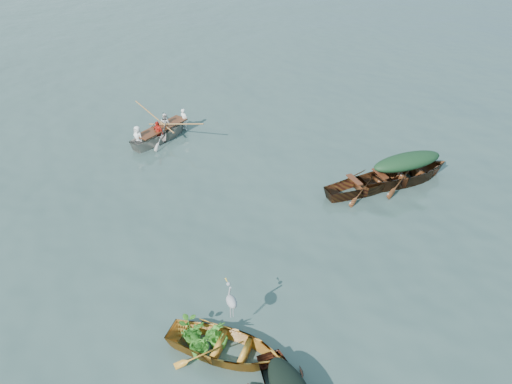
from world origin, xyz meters
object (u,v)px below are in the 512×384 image
yellow_dinghy (226,354)px  rowed_boat (163,139)px  open_wooden_boat (365,191)px  green_tarp_boat (403,182)px  heron (232,307)px

yellow_dinghy → rowed_boat: rowed_boat is taller
yellow_dinghy → open_wooden_boat: bearing=-14.2°
rowed_boat → open_wooden_boat: bearing=-171.5°
open_wooden_boat → yellow_dinghy: bearing=123.7°
yellow_dinghy → green_tarp_boat: bearing=-19.6°
yellow_dinghy → open_wooden_boat: 7.87m
green_tarp_boat → heron: bearing=117.8°
open_wooden_boat → heron: heron is taller
green_tarp_boat → open_wooden_boat: bearing=90.0°
yellow_dinghy → open_wooden_boat: size_ratio=0.82×
yellow_dinghy → heron: 1.07m
yellow_dinghy → green_tarp_boat: 9.16m
rowed_boat → heron: (-0.88, -10.31, 0.92)m
green_tarp_boat → open_wooden_boat: green_tarp_boat is taller
green_tarp_boat → heron: size_ratio=5.08×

